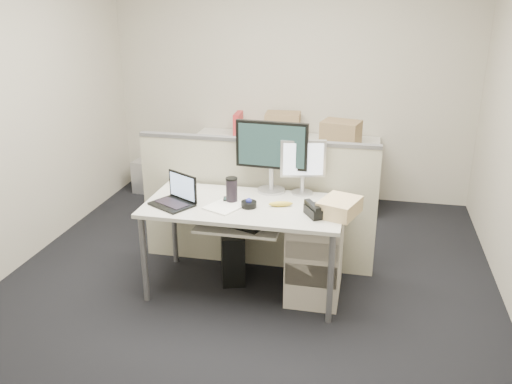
% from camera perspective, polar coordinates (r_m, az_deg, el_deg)
% --- Properties ---
extents(floor, '(4.00, 4.50, 0.01)m').
position_cam_1_polar(floor, '(4.43, -1.20, -10.15)').
color(floor, black).
rests_on(floor, ground).
extents(wall_back, '(4.00, 0.02, 2.70)m').
position_cam_1_polar(wall_back, '(6.09, 3.70, 11.92)').
color(wall_back, '#B9B3A0').
rests_on(wall_back, ground).
extents(wall_front, '(4.00, 0.02, 2.70)m').
position_cam_1_polar(wall_front, '(1.93, -17.27, -8.37)').
color(wall_front, '#B9B3A0').
rests_on(wall_front, ground).
extents(desk, '(1.50, 0.75, 0.73)m').
position_cam_1_polar(desk, '(4.13, -1.27, -2.13)').
color(desk, silver).
rests_on(desk, floor).
extents(keyboard_tray, '(0.62, 0.32, 0.02)m').
position_cam_1_polar(keyboard_tray, '(3.99, -1.87, -3.70)').
color(keyboard_tray, silver).
rests_on(keyboard_tray, desk).
extents(drawer_pedestal, '(0.40, 0.55, 0.65)m').
position_cam_1_polar(drawer_pedestal, '(4.24, 6.23, -6.72)').
color(drawer_pedestal, beige).
rests_on(drawer_pedestal, floor).
extents(cubicle_partition, '(2.00, 0.06, 1.10)m').
position_cam_1_polar(cubicle_partition, '(4.58, 0.03, -1.36)').
color(cubicle_partition, '#B4B197').
rests_on(cubicle_partition, floor).
extents(back_counter, '(2.00, 0.60, 0.72)m').
position_cam_1_polar(back_counter, '(6.01, 3.02, 2.11)').
color(back_counter, beige).
rests_on(back_counter, floor).
extents(monitor_main, '(0.59, 0.26, 0.58)m').
position_cam_1_polar(monitor_main, '(4.28, 1.65, 3.70)').
color(monitor_main, black).
rests_on(monitor_main, desk).
extents(monitor_small, '(0.38, 0.25, 0.43)m').
position_cam_1_polar(monitor_small, '(4.26, 4.95, 2.56)').
color(monitor_small, '#B7B7BC').
rests_on(monitor_small, desk).
extents(laptop, '(0.38, 0.35, 0.23)m').
position_cam_1_polar(laptop, '(4.09, -8.93, 0.08)').
color(laptop, black).
rests_on(laptop, desk).
extents(trackball, '(0.12, 0.12, 0.04)m').
position_cam_1_polar(trackball, '(4.04, -0.75, -1.31)').
color(trackball, black).
rests_on(trackball, desk).
extents(desk_phone, '(0.28, 0.27, 0.07)m').
position_cam_1_polar(desk_phone, '(3.93, 6.98, -1.94)').
color(desk_phone, black).
rests_on(desk_phone, desk).
extents(paper_stack, '(0.33, 0.36, 0.01)m').
position_cam_1_polar(paper_stack, '(4.06, -3.19, -1.48)').
color(paper_stack, white).
rests_on(paper_stack, desk).
extents(sticky_pad, '(0.09, 0.09, 0.01)m').
position_cam_1_polar(sticky_pad, '(4.11, -1.96, -1.16)').
color(sticky_pad, '#FFFD4E').
rests_on(sticky_pad, desk).
extents(travel_mug, '(0.11, 0.11, 0.19)m').
position_cam_1_polar(travel_mug, '(4.11, -2.58, 0.12)').
color(travel_mug, black).
rests_on(travel_mug, desk).
extents(banana, '(0.19, 0.10, 0.04)m').
position_cam_1_polar(banana, '(4.06, 2.62, -1.25)').
color(banana, yellow).
rests_on(banana, desk).
extents(cellphone, '(0.08, 0.11, 0.01)m').
position_cam_1_polar(cellphone, '(4.18, -3.07, -0.79)').
color(cellphone, black).
rests_on(cellphone, desk).
extents(manila_folders, '(0.33, 0.37, 0.12)m').
position_cam_1_polar(manila_folders, '(3.94, 8.78, -1.57)').
color(manila_folders, '#EDC28E').
rests_on(manila_folders, desk).
extents(keyboard, '(0.52, 0.34, 0.03)m').
position_cam_1_polar(keyboard, '(4.02, -2.42, -3.08)').
color(keyboard, black).
rests_on(keyboard, keyboard_tray).
extents(pc_tower_desk, '(0.31, 0.49, 0.42)m').
position_cam_1_polar(pc_tower_desk, '(4.53, -2.49, -6.31)').
color(pc_tower_desk, black).
rests_on(pc_tower_desk, floor).
extents(pc_tower_spare_dark, '(0.25, 0.48, 0.43)m').
position_cam_1_polar(pc_tower_spare_dark, '(6.05, -7.70, 0.61)').
color(pc_tower_spare_dark, black).
rests_on(pc_tower_spare_dark, floor).
extents(pc_tower_spare_silver, '(0.20, 0.42, 0.38)m').
position_cam_1_polar(pc_tower_spare_silver, '(6.63, -11.53, 1.91)').
color(pc_tower_spare_silver, '#B7B7BC').
rests_on(pc_tower_spare_silver, floor).
extents(cardboard_box_left, '(0.39, 0.30, 0.28)m').
position_cam_1_polar(cardboard_box_left, '(6.00, 2.83, 7.03)').
color(cardboard_box_left, '#926D4C').
rests_on(cardboard_box_left, back_counter).
extents(cardboard_box_right, '(0.43, 0.37, 0.27)m').
position_cam_1_polar(cardboard_box_right, '(5.70, 8.91, 6.05)').
color(cardboard_box_right, '#926D4C').
rests_on(cardboard_box_right, back_counter).
extents(red_binder, '(0.08, 0.28, 0.26)m').
position_cam_1_polar(red_binder, '(6.08, -1.89, 7.13)').
color(red_binder, '#B4292C').
rests_on(red_binder, back_counter).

